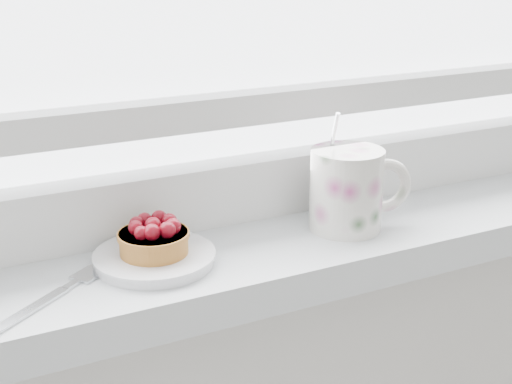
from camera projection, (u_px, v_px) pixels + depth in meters
saucer at (155, 258)px, 0.72m from camera, size 0.12×0.12×0.01m
raspberry_tart at (154, 237)px, 0.71m from camera, size 0.07×0.07×0.04m
floral_mug at (349, 188)px, 0.79m from camera, size 0.13×0.10×0.13m
fork at (52, 296)px, 0.65m from camera, size 0.16×0.13×0.00m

